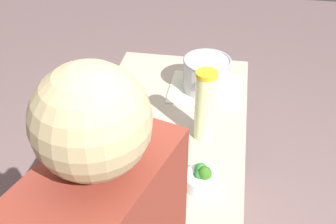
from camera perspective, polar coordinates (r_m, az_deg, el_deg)
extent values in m
cube|color=tan|center=(2.10, 0.00, -10.91)|extent=(1.19, 0.67, 0.88)
cube|color=beige|center=(2.01, 5.19, 3.15)|extent=(0.30, 0.35, 0.01)
cylinder|color=#B7B7BC|center=(1.97, 5.31, 5.13)|extent=(0.22, 0.22, 0.15)
torus|color=#99999E|center=(1.93, 5.44, 7.09)|extent=(0.23, 0.23, 0.01)
cube|color=black|center=(2.06, 5.71, 7.94)|extent=(0.04, 0.02, 0.02)
cube|color=black|center=(1.84, 5.02, 4.28)|extent=(0.04, 0.02, 0.02)
cylinder|color=beige|center=(1.64, 5.08, 0.62)|extent=(0.08, 0.08, 0.29)
cylinder|color=gold|center=(1.56, 5.37, 5.21)|extent=(0.08, 0.08, 0.02)
ellipsoid|color=yellow|center=(1.59, 5.16, 2.30)|extent=(0.04, 0.04, 0.01)
cylinder|color=beige|center=(1.44, -4.97, -9.87)|extent=(0.07, 0.07, 0.12)
cylinder|color=#B2AD99|center=(1.40, -5.10, -8.08)|extent=(0.08, 0.08, 0.01)
cylinder|color=silver|center=(1.50, 4.67, -9.39)|extent=(0.13, 0.13, 0.05)
ellipsoid|color=#296931|center=(1.49, 4.33, -8.73)|extent=(0.04, 0.04, 0.05)
ellipsoid|color=#306A1A|center=(1.48, 5.07, -8.43)|extent=(0.05, 0.05, 0.06)
ellipsoid|color=#2C792A|center=(1.49, 4.54, -7.95)|extent=(0.05, 0.05, 0.06)
cylinder|color=silver|center=(1.63, -3.34, -5.16)|extent=(0.13, 0.13, 0.04)
ellipsoid|color=#316E37|center=(1.62, -4.27, -4.38)|extent=(0.05, 0.05, 0.05)
ellipsoid|color=#376F28|center=(1.61, -3.69, -4.92)|extent=(0.05, 0.05, 0.05)
cylinder|color=silver|center=(1.54, -10.35, -8.71)|extent=(0.13, 0.13, 0.05)
ellipsoid|color=#33762C|center=(1.51, -10.31, -7.63)|extent=(0.05, 0.05, 0.06)
ellipsoid|color=#317A30|center=(1.52, -10.38, -8.13)|extent=(0.05, 0.05, 0.06)
ellipsoid|color=#207124|center=(1.53, -10.51, -7.88)|extent=(0.05, 0.05, 0.06)
sphere|color=tan|center=(0.67, -10.54, -1.26)|extent=(0.20, 0.20, 0.20)
cylinder|color=tan|center=(0.99, -5.15, -5.55)|extent=(0.08, 0.08, 0.30)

